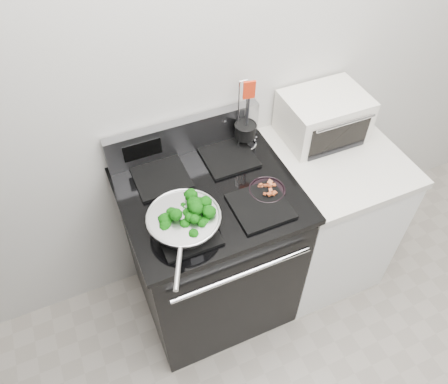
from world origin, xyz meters
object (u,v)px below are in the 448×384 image
gas_range (211,251)px  bacon_plate (267,189)px  skillet (184,221)px  toaster_oven (323,117)px  utensil_holder (245,134)px

gas_range → bacon_plate: bearing=-23.2°
skillet → bacon_plate: (0.41, 0.05, -0.03)m
gas_range → bacon_plate: 0.55m
toaster_oven → utensil_holder: bearing=172.4°
utensil_holder → toaster_oven: bearing=1.8°
gas_range → bacon_plate: size_ratio=6.82×
skillet → bacon_plate: bearing=31.6°
utensil_holder → bacon_plate: bearing=-87.9°
skillet → utensil_holder: (0.46, 0.38, 0.02)m
skillet → toaster_oven: size_ratio=1.14×
bacon_plate → toaster_oven: (0.45, 0.27, 0.07)m
gas_range → utensil_holder: (0.28, 0.22, 0.53)m
gas_range → utensil_holder: bearing=38.3°
skillet → bacon_plate: 0.41m
bacon_plate → utensil_holder: 0.33m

